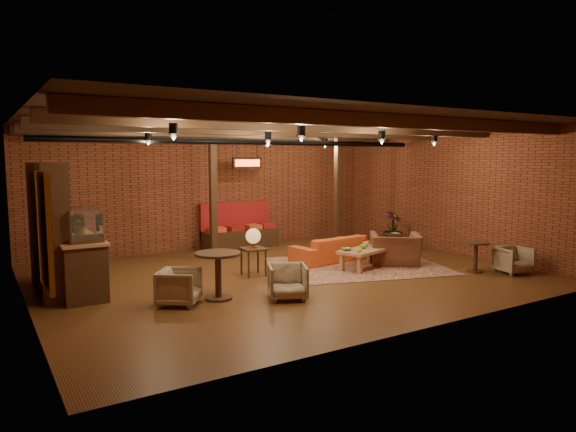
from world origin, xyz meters
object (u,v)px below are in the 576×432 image
armchair_a (179,285)px  round_table_right (476,252)px  round_table_left (218,268)px  armchair_b (288,280)px  sofa (332,248)px  plant_tall (394,194)px  coffee_table (364,251)px  armchair_far (513,259)px  armchair_right (395,244)px  side_table_book (394,235)px  side_table_lamp (253,240)px

armchair_a → round_table_right: size_ratio=1.02×
round_table_left → armchair_b: round_table_left is taller
sofa → plant_tall: size_ratio=0.70×
armchair_b → round_table_right: (4.64, -0.32, 0.10)m
coffee_table → armchair_b: size_ratio=2.13×
armchair_far → plant_tall: size_ratio=0.21×
armchair_right → round_table_right: bearing=159.5°
armchair_far → round_table_left: bearing=178.3°
coffee_table → side_table_book: bearing=31.8°
side_table_lamp → armchair_far: side_table_lamp is taller
sofa → armchair_right: armchair_right is taller
round_table_left → armchair_far: size_ratio=1.31×
sofa → armchair_far: (2.54, -3.13, 0.02)m
round_table_left → round_table_right: bearing=-9.4°
side_table_book → sofa: bearing=-174.5°
round_table_right → armchair_b: bearing=176.1°
armchair_b → armchair_right: 3.86m
armchair_right → round_table_right: 1.77m
armchair_a → armchair_right: armchair_right is taller
armchair_b → round_table_left: bearing=173.8°
plant_tall → round_table_left: bearing=-158.9°
sofa → armchair_a: size_ratio=3.09×
side_table_book → side_table_lamp: bearing=-172.6°
coffee_table → round_table_right: coffee_table is taller
armchair_b → armchair_right: armchair_right is taller
round_table_left → plant_tall: size_ratio=0.28×
armchair_b → plant_tall: size_ratio=0.23×
coffee_table → armchair_right: armchair_right is taller
plant_tall → side_table_lamp: bearing=-166.8°
side_table_lamp → plant_tall: bearing=13.2°
sofa → coffee_table: size_ratio=1.44×
armchair_a → round_table_right: bearing=-62.5°
armchair_b → side_table_lamp: bearing=104.6°
armchair_right → armchair_b: bearing=54.3°
sofa → armchair_b: 3.53m
armchair_right → side_table_book: bearing=-95.5°
armchair_far → plant_tall: plant_tall is taller
armchair_a → side_table_book: size_ratio=1.31×
side_table_book → armchair_far: armchair_far is taller
sofa → armchair_a: bearing=13.6°
side_table_lamp → armchair_a: side_table_lamp is taller
coffee_table → armchair_b: bearing=-156.4°
side_table_lamp → round_table_right: side_table_lamp is taller
armchair_b → armchair_far: armchair_b is taller
armchair_a → plant_tall: 7.67m
round_table_left → plant_tall: 6.99m
round_table_left → armchair_a: round_table_left is taller
side_table_lamp → plant_tall: (5.08, 1.19, 0.72)m
round_table_right → sofa: bearing=126.8°
armchair_right → plant_tall: plant_tall is taller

